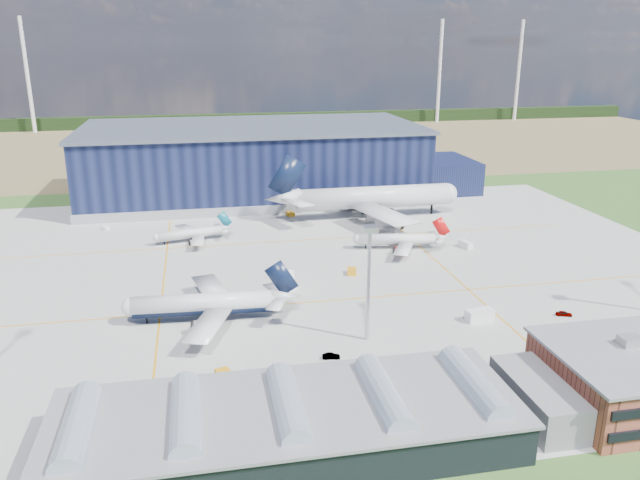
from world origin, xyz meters
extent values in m
plane|color=#33551F|center=(0.00, 0.00, 0.00)|extent=(600.00, 600.00, 0.00)
cube|color=gray|center=(0.00, 10.00, 0.03)|extent=(220.00, 160.00, 0.06)
cube|color=orange|center=(0.00, -10.00, 0.07)|extent=(180.00, 0.40, 0.02)
cube|color=orange|center=(0.00, 35.00, 0.07)|extent=(180.00, 0.40, 0.02)
cube|color=orange|center=(-30.00, 10.00, 0.07)|extent=(0.40, 120.00, 0.02)
cube|color=orange|center=(40.00, 10.00, 0.07)|extent=(0.40, 120.00, 0.02)
cube|color=olive|center=(0.00, 220.00, 0.00)|extent=(600.00, 220.00, 0.01)
cube|color=black|center=(0.00, 300.00, 4.00)|extent=(600.00, 8.00, 8.00)
cylinder|color=white|center=(-120.00, 290.00, 35.00)|extent=(2.40, 2.40, 70.00)
cylinder|color=white|center=(150.00, 290.00, 35.00)|extent=(2.40, 2.40, 70.00)
cylinder|color=white|center=(210.00, 290.00, 35.00)|extent=(2.40, 2.40, 70.00)
cube|color=black|center=(0.00, 95.00, 12.50)|extent=(120.00, 60.00, 25.00)
cube|color=gray|center=(0.00, 95.00, 1.60)|extent=(121.00, 61.00, 3.20)
cube|color=#515866|center=(0.00, 95.00, 25.50)|extent=(122.00, 62.00, 1.20)
cube|color=black|center=(72.00, 90.00, 6.00)|extent=(24.00, 30.00, 12.00)
cube|color=black|center=(55.00, -48.80, 3.00)|extent=(44.00, 0.40, 1.40)
cube|color=#B5B4AF|center=(45.00, -58.00, 10.10)|extent=(3.20, 2.60, 1.60)
cube|color=black|center=(-10.00, -60.00, 3.00)|extent=(65.00, 22.00, 6.00)
cube|color=slate|center=(-10.00, -60.00, 6.20)|extent=(66.00, 23.00, 0.50)
cube|color=slate|center=(30.00, -60.00, 3.00)|extent=(10.00, 18.00, 6.00)
cylinder|color=#93A2B5|center=(-38.00, -60.00, 6.40)|extent=(4.40, 18.00, 4.40)
cylinder|color=#93A2B5|center=(-24.00, -60.00, 6.40)|extent=(4.40, 18.00, 4.40)
cylinder|color=#93A2B5|center=(-10.00, -60.00, 6.40)|extent=(4.40, 18.00, 4.40)
cylinder|color=#93A2B5|center=(4.00, -60.00, 6.40)|extent=(4.40, 18.00, 4.40)
cylinder|color=#93A2B5|center=(18.00, -60.00, 6.40)|extent=(4.40, 18.00, 4.40)
cylinder|color=silver|center=(10.00, -30.00, 11.00)|extent=(0.70, 0.70, 22.00)
cube|color=silver|center=(10.00, -30.00, 22.50)|extent=(2.60, 2.60, 1.00)
cube|color=orange|center=(-17.94, -40.01, 0.79)|extent=(3.42, 4.34, 1.58)
cube|color=orange|center=(15.78, 5.26, 0.72)|extent=(2.91, 3.73, 1.44)
cube|color=white|center=(35.09, -26.26, 1.26)|extent=(6.07, 3.30, 2.52)
cube|color=white|center=(52.14, 19.03, 0.97)|extent=(3.00, 4.60, 1.94)
cube|color=orange|center=(8.99, 62.00, 0.69)|extent=(2.92, 3.63, 1.38)
cube|color=white|center=(-49.23, 57.35, 0.57)|extent=(3.09, 3.11, 1.14)
cube|color=white|center=(-0.49, 0.18, 1.45)|extent=(2.26, 4.69, 2.90)
imported|color=#99999E|center=(53.66, -27.62, 0.56)|extent=(3.53, 2.37, 1.12)
imported|color=#99999E|center=(1.48, -36.16, 0.54)|extent=(3.40, 1.65, 1.07)
camera|label=1|loc=(-20.47, -135.55, 55.30)|focal=35.00mm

